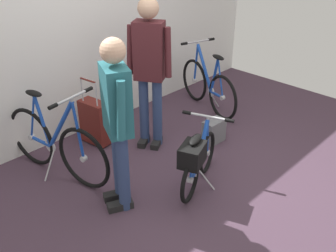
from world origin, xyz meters
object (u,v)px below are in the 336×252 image
folding_bike_foreground (197,159)px  rolling_suitcase (95,122)px  visitor_near_wall (117,118)px  visitor_browsing (149,65)px  display_bike_left (56,144)px  display_bike_right (208,86)px  backpack_on_floor (213,131)px

folding_bike_foreground → rolling_suitcase: bearing=96.0°
visitor_near_wall → visitor_browsing: size_ratio=0.94×
display_bike_left → visitor_browsing: visitor_browsing is taller
display_bike_right → backpack_on_floor: display_bike_right is taller
display_bike_right → rolling_suitcase: display_bike_right is taller
display_bike_left → visitor_near_wall: (0.16, -0.84, 0.54)m
visitor_near_wall → visitor_browsing: bearing=32.5°
visitor_near_wall → backpack_on_floor: 1.69m
visitor_near_wall → visitor_browsing: visitor_browsing is taller
visitor_near_wall → display_bike_right: bearing=18.5°
folding_bike_foreground → display_bike_left: 1.45m
display_bike_right → visitor_near_wall: visitor_near_wall is taller
rolling_suitcase → visitor_near_wall: bearing=-114.8°
folding_bike_foreground → display_bike_right: 1.86m
folding_bike_foreground → visitor_browsing: visitor_browsing is taller
folding_bike_foreground → visitor_browsing: (0.30, 0.97, 0.63)m
display_bike_left → visitor_browsing: (1.12, -0.23, 0.61)m
rolling_suitcase → backpack_on_floor: (1.00, -0.99, -0.14)m
backpack_on_floor → visitor_browsing: bearing=136.5°
display_bike_right → rolling_suitcase: 1.70m
display_bike_right → rolling_suitcase: bearing=167.9°
display_bike_right → backpack_on_floor: 0.94m
folding_bike_foreground → display_bike_left: bearing=124.2°
folding_bike_foreground → visitor_browsing: bearing=72.5°
folding_bike_foreground → display_bike_right: (1.51, 1.08, 0.00)m
visitor_browsing → rolling_suitcase: size_ratio=2.05×
rolling_suitcase → backpack_on_floor: bearing=-44.7°
rolling_suitcase → display_bike_right: bearing=-12.1°
folding_bike_foreground → rolling_suitcase: (-0.15, 1.44, -0.06)m
folding_bike_foreground → display_bike_left: size_ratio=0.65×
visitor_browsing → backpack_on_floor: 1.13m
display_bike_right → backpack_on_floor: size_ratio=4.43×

